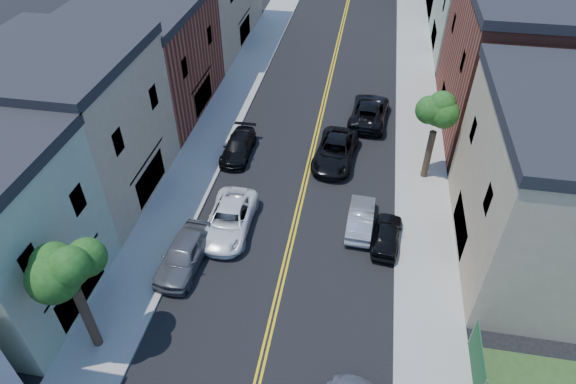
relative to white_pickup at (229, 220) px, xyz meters
The scene contains 18 objects.
sidewalk_left 17.71m from the white_pickup, 103.40° to the left, with size 3.20×100.00×0.15m, color gray.
sidewalk_right 20.83m from the white_pickup, 55.80° to the left, with size 3.20×100.00×0.15m, color gray.
curb_left 17.39m from the white_pickup, 97.77° to the left, with size 0.30×100.00×0.15m, color gray.
curb_right 19.90m from the white_pickup, 59.97° to the left, with size 0.30×100.00×0.15m, color gray.
bldg_left_tan_near 11.08m from the white_pickup, 167.75° to the left, with size 9.00×10.00×9.00m, color #998466.
bldg_left_brick 17.00m from the white_pickup, 127.66° to the left, with size 9.00×12.00×8.00m, color brown.
bldg_right_tan 18.23m from the white_pickup, ahead, with size 9.00×12.00×9.00m, color #998466.
bldg_right_brick 23.79m from the white_pickup, 40.52° to the left, with size 9.00×14.00×10.00m, color brown.
bldg_right_palegrn 34.39m from the white_pickup, 58.65° to the left, with size 9.00×12.00×8.50m, color gray.
tree_left_mid 11.29m from the white_pickup, 114.91° to the right, with size 5.20×5.20×9.29m.
tree_right_far 14.64m from the white_pickup, 31.64° to the left, with size 4.40×4.40×8.03m.
white_pickup is the anchor object (origin of this frame).
grey_car_left 3.62m from the white_pickup, 118.04° to the right, with size 2.00×4.96×1.69m, color #4F5256.
black_car_left 7.74m from the white_pickup, 100.50° to the left, with size 1.91×4.71×1.37m, color black.
black_car_right 9.31m from the white_pickup, ahead, with size 1.56×3.88×1.32m, color black.
silver_car_right 7.87m from the white_pickup, 11.55° to the left, with size 1.48×4.26×1.40m, color #9C9EA3.
dark_car_right_far 15.98m from the white_pickup, 61.48° to the left, with size 2.75×5.96×1.66m, color black.
black_suv_lane 9.81m from the white_pickup, 55.76° to the left, with size 2.65×5.75×1.60m, color black.
Camera 1 is at (3.32, 2.52, 20.60)m, focal length 30.40 mm.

